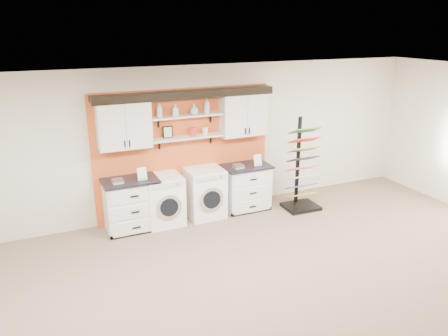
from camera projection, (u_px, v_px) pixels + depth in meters
name	position (u px, v px, depth m)	size (l,w,h in m)	color
ceiling	(315.00, 98.00, 4.24)	(10.00, 10.00, 0.00)	white
wall_back	(184.00, 142.00, 8.14)	(10.00, 10.00, 0.00)	silver
accent_panel	(185.00, 153.00, 8.18)	(3.40, 0.07, 2.40)	#D55524
upper_cabinet_left	(124.00, 124.00, 7.37)	(0.90, 0.35, 0.84)	white
upper_cabinet_right	(243.00, 114.00, 8.25)	(0.90, 0.35, 0.84)	white
shelf_lower	(187.00, 137.00, 7.93)	(1.32, 0.28, 0.03)	white
shelf_upper	(187.00, 116.00, 7.80)	(1.32, 0.28, 0.03)	white
crown_molding	(186.00, 93.00, 7.69)	(3.30, 0.41, 0.13)	black
picture_frame	(168.00, 132.00, 7.80)	(0.18, 0.02, 0.22)	black
canister_red	(192.00, 132.00, 7.94)	(0.11, 0.11, 0.16)	red
canister_cream	(205.00, 131.00, 8.04)	(0.10, 0.10, 0.14)	silver
base_cabinet_left	(131.00, 204.00, 7.68)	(0.96, 0.66, 0.94)	white
base_cabinet_right	(246.00, 187.00, 8.57)	(0.92, 0.66, 0.90)	white
washer	(164.00, 200.00, 7.91)	(0.66, 0.71, 0.92)	white
dryer	(205.00, 193.00, 8.22)	(0.67, 0.71, 0.94)	white
sample_rack	(301.00, 181.00, 8.55)	(0.68, 0.57, 1.81)	black
soap_bottle_a	(159.00, 110.00, 7.57)	(0.10, 0.10, 0.26)	silver
soap_bottle_b	(175.00, 110.00, 7.68)	(0.10, 0.10, 0.21)	silver
soap_bottle_c	(194.00, 109.00, 7.82)	(0.15, 0.15, 0.19)	silver
soap_bottle_d	(207.00, 106.00, 7.91)	(0.11, 0.11, 0.28)	silver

